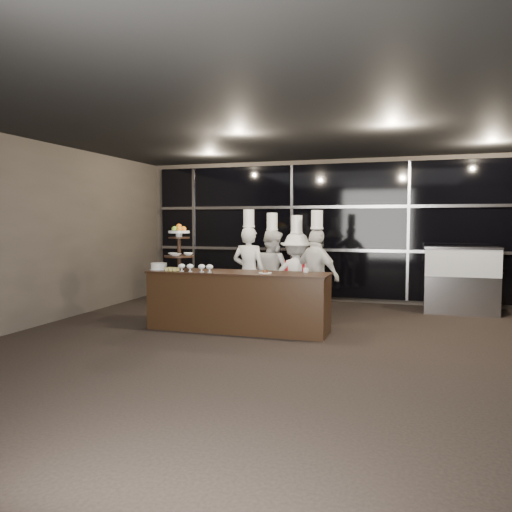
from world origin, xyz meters
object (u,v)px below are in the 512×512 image
(chef_c, at_px, (296,276))
(buffet_counter, at_px, (238,301))
(chef_d, at_px, (317,275))
(display_case, at_px, (461,276))
(display_stand, at_px, (179,244))
(layer_cake, at_px, (159,266))
(chef_a, at_px, (249,271))
(chef_b, at_px, (272,273))

(chef_c, bearing_deg, buffet_counter, -122.42)
(buffet_counter, distance_m, chef_d, 1.41)
(buffet_counter, xyz_separation_m, chef_d, (1.07, 0.84, 0.34))
(display_case, bearing_deg, display_stand, -149.59)
(display_case, bearing_deg, chef_d, -143.28)
(layer_cake, xyz_separation_m, display_case, (4.78, 2.66, -0.29))
(layer_cake, xyz_separation_m, chef_d, (2.42, 0.89, -0.16))
(chef_a, height_order, chef_b, chef_a)
(layer_cake, height_order, chef_a, chef_a)
(buffet_counter, height_order, layer_cake, layer_cake)
(layer_cake, xyz_separation_m, chef_b, (1.54, 1.28, -0.18))
(display_stand, height_order, chef_a, chef_a)
(chef_a, bearing_deg, chef_c, 6.59)
(layer_cake, bearing_deg, chef_d, 20.26)
(chef_a, xyz_separation_m, chef_c, (0.83, 0.10, -0.07))
(display_stand, height_order, layer_cake, display_stand)
(display_case, relative_size, chef_a, 0.68)
(display_case, height_order, chef_b, chef_b)
(display_stand, height_order, display_case, display_stand)
(layer_cake, bearing_deg, chef_b, 39.74)
(buffet_counter, distance_m, layer_cake, 1.43)
(buffet_counter, bearing_deg, chef_c, 57.58)
(chef_c, height_order, chef_d, chef_d)
(buffet_counter, relative_size, chef_c, 1.58)
(buffet_counter, xyz_separation_m, display_case, (3.44, 2.61, 0.22))
(display_stand, bearing_deg, chef_c, 32.58)
(display_stand, xyz_separation_m, display_case, (4.44, 2.61, -0.65))
(chef_a, bearing_deg, display_case, 24.39)
(layer_cake, distance_m, chef_d, 2.58)
(buffet_counter, distance_m, chef_c, 1.31)
(display_stand, height_order, chef_c, chef_c)
(chef_b, bearing_deg, chef_a, -144.03)
(chef_d, bearing_deg, display_case, 36.72)
(chef_a, relative_size, chef_d, 1.01)
(layer_cake, relative_size, chef_b, 0.16)
(layer_cake, bearing_deg, chef_c, 29.09)
(buffet_counter, bearing_deg, chef_a, 98.47)
(display_case, bearing_deg, chef_c, -150.97)
(chef_a, bearing_deg, chef_b, 35.97)
(chef_d, bearing_deg, buffet_counter, -141.95)
(buffet_counter, height_order, chef_b, chef_b)
(display_case, distance_m, chef_c, 3.15)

